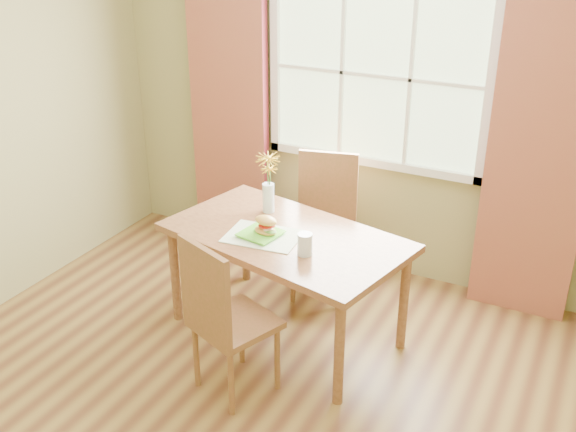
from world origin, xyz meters
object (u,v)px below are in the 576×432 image
Objects in this scene: dining_table at (286,245)px; chair_near at (222,314)px; croissant_sandwich at (266,225)px; flower_vase at (268,178)px; chair_far at (325,218)px; water_glass at (305,245)px.

chair_near reaches higher than dining_table.
dining_table is 0.19m from croissant_sandwich.
croissant_sandwich is 0.43× the size of flower_vase.
chair_far is at bearing 110.83° from chair_near.
croissant_sandwich is at bearing -125.68° from dining_table.
croissant_sandwich is at bearing -109.46° from chair_far.
chair_far reaches higher than dining_table.
water_glass is (0.31, -0.10, -0.01)m from croissant_sandwich.
flower_vase is (-0.23, -0.40, 0.41)m from chair_far.
chair_near is 7.45× the size of water_glass.
chair_far is at bearing 95.60° from croissant_sandwich.
croissant_sandwich is at bearing -64.14° from flower_vase.
chair_far is (0.01, 1.35, 0.01)m from chair_near.
chair_near reaches higher than croissant_sandwich.
chair_far is 0.62m from flower_vase.
flower_vase is at bearing 124.34° from chair_near.
chair_near is 1.06m from flower_vase.
chair_near is 1.35m from chair_far.
dining_table is 0.47m from flower_vase.
chair_near is (-0.03, -0.70, -0.11)m from dining_table.
chair_far is 2.52× the size of flower_vase.
water_glass is at bearing -6.83° from croissant_sandwich.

